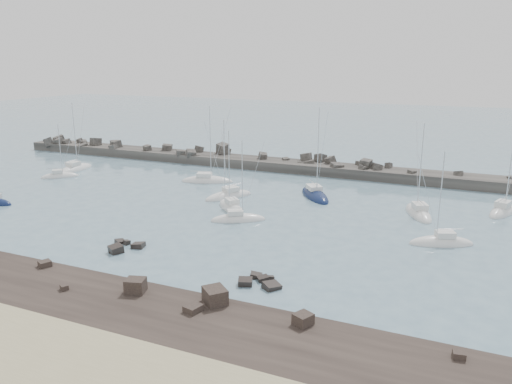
% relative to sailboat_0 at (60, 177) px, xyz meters
% --- Properties ---
extents(ground, '(400.00, 400.00, 0.00)m').
position_rel_sailboat_0_xyz_m(ground, '(37.45, -15.23, -0.13)').
color(ground, slate).
rests_on(ground, ground).
extents(rock_shelf, '(140.00, 12.11, 2.08)m').
position_rel_sailboat_0_xyz_m(rock_shelf, '(36.93, -37.19, -0.11)').
color(rock_shelf, black).
rests_on(rock_shelf, ground).
extents(rock_cluster_near, '(4.58, 4.49, 1.78)m').
position_rel_sailboat_0_xyz_m(rock_cluster_near, '(33.73, -24.46, -0.04)').
color(rock_cluster_near, black).
rests_on(rock_cluster_near, ground).
extents(rock_cluster_far, '(4.47, 3.78, 1.45)m').
position_rel_sailboat_0_xyz_m(rock_cluster_far, '(51.55, -26.57, -0.11)').
color(rock_cluster_far, black).
rests_on(rock_cluster_far, ground).
extents(breakwater, '(115.00, 7.80, 5.53)m').
position_rel_sailboat_0_xyz_m(breakwater, '(29.11, 22.78, 0.18)').
color(breakwater, '#322F2C').
rests_on(breakwater, ground).
extents(sailboat_0, '(6.17, 6.04, 10.59)m').
position_rel_sailboat_0_xyz_m(sailboat_0, '(0.00, 0.00, 0.00)').
color(sailboat_0, silver).
rests_on(sailboat_0, ground).
extents(sailboat_1, '(2.95, 8.91, 14.04)m').
position_rel_sailboat_0_xyz_m(sailboat_1, '(-1.82, 5.89, 0.01)').
color(sailboat_1, silver).
rests_on(sailboat_1, ground).
extents(sailboat_3, '(9.61, 5.70, 14.43)m').
position_rel_sailboat_0_xyz_m(sailboat_3, '(26.59, 7.74, -0.00)').
color(sailboat_3, silver).
rests_on(sailboat_3, ground).
extents(sailboat_4, '(7.24, 6.99, 12.28)m').
position_rel_sailboat_0_xyz_m(sailboat_4, '(37.82, -5.27, 0.01)').
color(sailboat_4, silver).
rests_on(sailboat_4, ground).
extents(sailboat_5, '(6.57, 8.44, 13.23)m').
position_rel_sailboat_0_xyz_m(sailboat_5, '(34.73, 0.09, 0.01)').
color(sailboat_5, silver).
rests_on(sailboat_5, ground).
extents(sailboat_6, '(7.55, 5.74, 11.79)m').
position_rel_sailboat_0_xyz_m(sailboat_6, '(41.13, -9.87, -0.00)').
color(sailboat_6, silver).
rests_on(sailboat_6, ground).
extents(sailboat_7, '(8.07, 9.58, 15.19)m').
position_rel_sailboat_0_xyz_m(sailboat_7, '(46.99, 5.99, 0.01)').
color(sailboat_7, '#0F1B41').
rests_on(sailboat_7, ground).
extents(sailboat_8, '(7.82, 4.95, 12.01)m').
position_rel_sailboat_0_xyz_m(sailboat_8, '(66.83, -8.38, 0.01)').
color(sailboat_8, silver).
rests_on(sailboat_8, ground).
extents(sailboat_9, '(5.77, 8.99, 13.74)m').
position_rel_sailboat_0_xyz_m(sailboat_9, '(63.06, 2.69, 0.01)').
color(sailboat_9, silver).
rests_on(sailboat_9, ground).
extents(sailboat_11, '(5.19, 8.62, 13.26)m').
position_rel_sailboat_0_xyz_m(sailboat_11, '(73.92, 8.38, 0.02)').
color(sailboat_11, silver).
rests_on(sailboat_11, ground).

